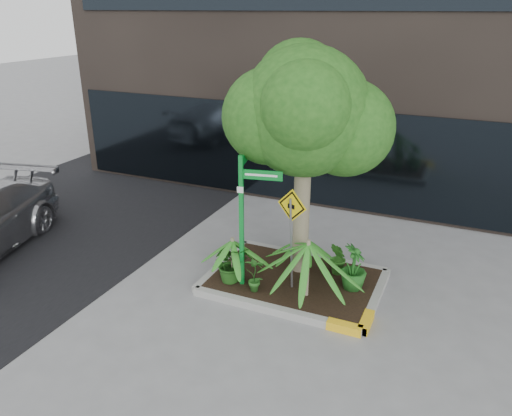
% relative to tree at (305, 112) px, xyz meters
% --- Properties ---
extents(ground, '(80.00, 80.00, 0.00)m').
position_rel_tree_xyz_m(ground, '(-0.17, -0.71, -3.34)').
color(ground, gray).
rests_on(ground, ground).
extents(asphalt_road, '(7.00, 80.00, 0.01)m').
position_rel_tree_xyz_m(asphalt_road, '(-6.67, -0.71, -3.34)').
color(asphalt_road, black).
rests_on(asphalt_road, ground).
extents(planter, '(3.35, 2.36, 0.15)m').
position_rel_tree_xyz_m(planter, '(0.07, -0.43, -3.24)').
color(planter, '#9E9E99').
rests_on(planter, ground).
extents(tree, '(3.05, 2.71, 4.58)m').
position_rel_tree_xyz_m(tree, '(0.00, 0.00, 0.00)').
color(tree, gray).
rests_on(tree, ground).
extents(palm_front, '(1.26, 1.26, 1.40)m').
position_rel_tree_xyz_m(palm_front, '(0.45, -0.90, -2.14)').
color(palm_front, gray).
rests_on(palm_front, ground).
extents(palm_left, '(0.99, 0.99, 1.10)m').
position_rel_tree_xyz_m(palm_left, '(-1.05, -0.91, -2.37)').
color(palm_left, gray).
rests_on(palm_left, ground).
extents(palm_back, '(0.79, 0.79, 0.88)m').
position_rel_tree_xyz_m(palm_back, '(0.05, 0.08, -2.53)').
color(palm_back, gray).
rests_on(palm_back, ground).
extents(shrub_a, '(0.95, 0.95, 0.75)m').
position_rel_tree_xyz_m(shrub_a, '(-1.05, -0.99, -2.82)').
color(shrub_a, '#205317').
rests_on(shrub_a, planter).
extents(shrub_b, '(0.57, 0.57, 0.87)m').
position_rel_tree_xyz_m(shrub_b, '(1.16, -0.31, -2.75)').
color(shrub_b, '#1F611D').
rests_on(shrub_b, planter).
extents(shrub_c, '(0.44, 0.44, 0.72)m').
position_rel_tree_xyz_m(shrub_c, '(-0.48, -1.15, -2.83)').
color(shrub_c, '#26631E').
rests_on(shrub_c, planter).
extents(shrub_d, '(0.52, 0.52, 0.70)m').
position_rel_tree_xyz_m(shrub_d, '(0.77, 0.09, -2.84)').
color(shrub_d, '#2B6A1E').
rests_on(shrub_d, planter).
extents(street_sign_post, '(0.89, 0.79, 2.70)m').
position_rel_tree_xyz_m(street_sign_post, '(-0.77, -0.94, -1.67)').
color(street_sign_post, '#0C8A2B').
rests_on(street_sign_post, ground).
extents(cattle_sign, '(0.59, 0.20, 1.99)m').
position_rel_tree_xyz_m(cattle_sign, '(0.09, -0.81, -1.85)').
color(cattle_sign, slate).
rests_on(cattle_sign, ground).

